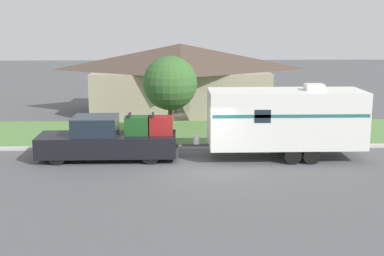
% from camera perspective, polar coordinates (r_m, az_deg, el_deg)
% --- Properties ---
extents(ground_plane, '(120.00, 120.00, 0.00)m').
position_cam_1_polar(ground_plane, '(22.24, 1.18, -4.51)').
color(ground_plane, '#515456').
extents(curb_strip, '(80.00, 0.30, 0.14)m').
position_cam_1_polar(curb_strip, '(25.84, 0.73, -2.05)').
color(curb_strip, beige).
rests_on(curb_strip, ground_plane).
extents(lawn_strip, '(80.00, 7.00, 0.03)m').
position_cam_1_polar(lawn_strip, '(29.41, 0.40, -0.48)').
color(lawn_strip, '#568442').
rests_on(lawn_strip, ground_plane).
extents(house_across_street, '(12.11, 7.81, 4.54)m').
position_cam_1_polar(house_across_street, '(35.91, -1.23, 5.50)').
color(house_across_street, gray).
rests_on(house_across_street, ground_plane).
extents(pickup_truck, '(6.19, 2.03, 2.05)m').
position_cam_1_polar(pickup_truck, '(23.98, -8.83, -1.24)').
color(pickup_truck, black).
rests_on(pickup_truck, ground_plane).
extents(travel_trailer, '(8.07, 2.46, 3.35)m').
position_cam_1_polar(travel_trailer, '(24.14, 9.96, 1.01)').
color(travel_trailer, black).
rests_on(travel_trailer, ground_plane).
extents(mailbox, '(0.48, 0.20, 1.41)m').
position_cam_1_polar(mailbox, '(27.98, 16.44, 0.64)').
color(mailbox, brown).
rests_on(mailbox, ground_plane).
extents(tree_in_yard, '(2.77, 2.77, 4.34)m').
position_cam_1_polar(tree_in_yard, '(27.26, -2.35, 4.79)').
color(tree_in_yard, brown).
rests_on(tree_in_yard, ground_plane).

